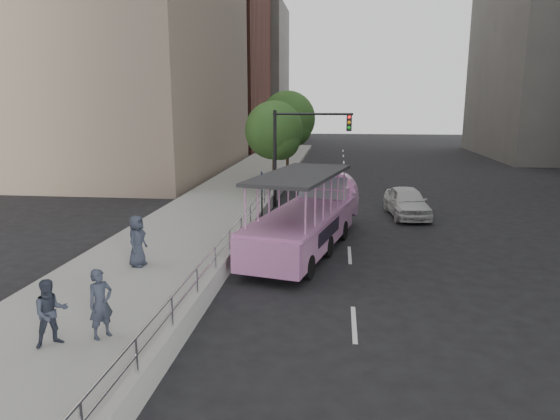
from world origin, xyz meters
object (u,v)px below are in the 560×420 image
at_px(pedestrian_mid, 51,313).
at_px(pedestrian_far, 137,241).
at_px(duck_boat, 310,218).
at_px(pedestrian_near, 101,304).
at_px(street_tree_near, 275,133).
at_px(street_tree_far, 289,121).
at_px(traffic_signal, 297,143).
at_px(parking_sign, 262,192).
at_px(car, 407,202).

xyz_separation_m(pedestrian_mid, pedestrian_far, (-0.30, 5.52, 0.09)).
xyz_separation_m(duck_boat, pedestrian_near, (-4.21, -8.94, -0.03)).
height_order(duck_boat, pedestrian_mid, duck_boat).
distance_m(pedestrian_mid, street_tree_near, 20.74).
xyz_separation_m(duck_boat, street_tree_far, (-2.54, 17.00, 3.16)).
xyz_separation_m(traffic_signal, street_tree_far, (-1.40, 9.43, 0.81)).
distance_m(pedestrian_mid, parking_sign, 12.67).
distance_m(car, street_tree_far, 13.56).
bearing_deg(street_tree_near, pedestrian_mid, -96.67).
xyz_separation_m(car, pedestrian_mid, (-9.62, -15.39, 0.32)).
bearing_deg(pedestrian_mid, street_tree_far, 42.03).
xyz_separation_m(pedestrian_mid, street_tree_far, (2.59, 26.42, 3.25)).
bearing_deg(traffic_signal, parking_sign, -104.46).
bearing_deg(street_tree_far, street_tree_near, -91.91).
relative_size(duck_boat, street_tree_far, 1.48).
xyz_separation_m(parking_sign, street_tree_far, (-0.20, 14.07, 2.69)).
xyz_separation_m(pedestrian_near, pedestrian_far, (-1.21, 5.04, 0.03)).
bearing_deg(duck_boat, pedestrian_far, -144.25).
height_order(pedestrian_near, street_tree_near, street_tree_near).
xyz_separation_m(car, pedestrian_far, (-9.92, -9.87, 0.41)).
bearing_deg(pedestrian_near, parking_sign, 23.63).
distance_m(duck_boat, street_tree_near, 11.64).
bearing_deg(pedestrian_near, street_tree_far, 28.91).
distance_m(car, street_tree_near, 9.33).
xyz_separation_m(pedestrian_near, traffic_signal, (3.07, 16.51, 2.38)).
relative_size(pedestrian_far, parking_sign, 0.67).
xyz_separation_m(pedestrian_far, street_tree_near, (2.68, 14.90, 2.67)).
relative_size(car, street_tree_far, 0.67).
height_order(car, parking_sign, parking_sign).
height_order(pedestrian_far, parking_sign, parking_sign).
bearing_deg(parking_sign, street_tree_near, 92.84).
distance_m(car, traffic_signal, 6.48).
distance_m(car, parking_sign, 7.53).
bearing_deg(pedestrian_far, car, -38.20).
height_order(car, pedestrian_far, pedestrian_far).
bearing_deg(car, street_tree_far, 116.74).
bearing_deg(pedestrian_far, street_tree_near, -3.27).
bearing_deg(pedestrian_far, pedestrian_near, -159.51).
height_order(pedestrian_far, traffic_signal, traffic_signal).
bearing_deg(pedestrian_mid, street_tree_near, 40.95).
bearing_deg(pedestrian_mid, pedestrian_far, 50.69).
bearing_deg(pedestrian_far, pedestrian_mid, -169.99).
height_order(pedestrian_far, street_tree_near, street_tree_near).
bearing_deg(street_tree_near, street_tree_far, 88.09).
bearing_deg(pedestrian_far, traffic_signal, -13.53).
height_order(pedestrian_mid, street_tree_far, street_tree_far).
xyz_separation_m(parking_sign, traffic_signal, (1.20, 4.64, 1.88)).
bearing_deg(duck_boat, pedestrian_mid, -118.54).
xyz_separation_m(pedestrian_far, street_tree_far, (2.88, 20.90, 3.16)).
relative_size(car, street_tree_near, 0.76).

